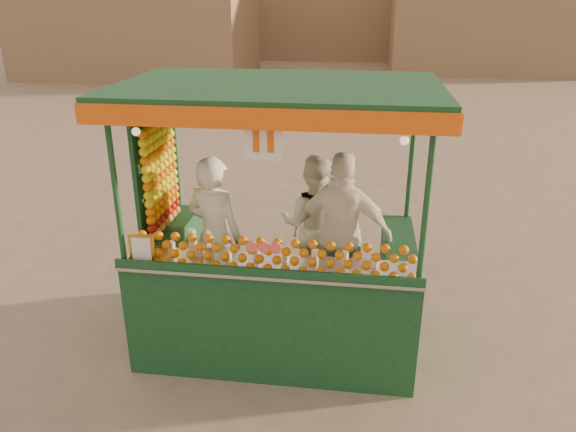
# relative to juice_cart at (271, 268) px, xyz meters

# --- Properties ---
(ground) EXTENTS (90.00, 90.00, 0.00)m
(ground) POSITION_rel_juice_cart_xyz_m (-0.37, 0.09, -0.92)
(ground) COLOR #776255
(ground) RESTS_ON ground
(building_left) EXTENTS (10.00, 6.00, 6.00)m
(building_left) POSITION_rel_juice_cart_xyz_m (-9.37, 20.09, 2.08)
(building_left) COLOR #89694E
(building_left) RESTS_ON ground
(building_right) EXTENTS (9.00, 6.00, 5.00)m
(building_right) POSITION_rel_juice_cart_xyz_m (6.63, 24.09, 1.58)
(building_right) COLOR #89694E
(building_right) RESTS_ON ground
(juice_cart) EXTENTS (3.08, 2.00, 2.80)m
(juice_cart) POSITION_rel_juice_cart_xyz_m (0.00, 0.00, 0.00)
(juice_cart) COLOR #0F371C
(juice_cart) RESTS_ON ground
(vendor_left) EXTENTS (0.74, 0.60, 1.75)m
(vendor_left) POSITION_rel_juice_cart_xyz_m (-0.61, 0.09, 0.29)
(vendor_left) COLOR white
(vendor_left) RESTS_ON ground
(vendor_middle) EXTENTS (0.86, 0.71, 1.64)m
(vendor_middle) POSITION_rel_juice_cart_xyz_m (0.39, 0.69, 0.23)
(vendor_middle) COLOR silver
(vendor_middle) RESTS_ON ground
(vendor_right) EXTENTS (1.08, 0.52, 1.79)m
(vendor_right) POSITION_rel_juice_cart_xyz_m (0.72, 0.28, 0.31)
(vendor_right) COLOR white
(vendor_right) RESTS_ON ground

